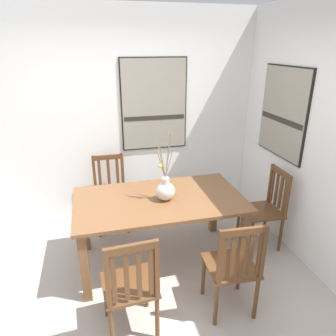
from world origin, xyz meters
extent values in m
cube|color=#B2A89E|center=(0.00, 0.00, -0.01)|extent=(6.40, 6.40, 0.03)
cube|color=white|center=(0.00, 1.86, 1.35)|extent=(6.40, 0.12, 2.70)
cube|color=brown|center=(0.28, 0.67, 0.74)|extent=(1.73, 0.98, 0.03)
cube|color=brown|center=(-0.51, 0.26, 0.36)|extent=(0.08, 0.08, 0.73)
cube|color=brown|center=(1.07, 0.26, 0.36)|extent=(0.08, 0.08, 0.73)
cube|color=brown|center=(-0.51, 1.08, 0.36)|extent=(0.08, 0.08, 0.73)
cube|color=brown|center=(1.07, 1.08, 0.36)|extent=(0.08, 0.08, 0.73)
ellipsoid|color=silver|center=(0.33, 0.63, 0.86)|extent=(0.20, 0.17, 0.19)
cylinder|color=silver|center=(0.33, 0.63, 0.98)|extent=(0.08, 0.08, 0.06)
cylinder|color=#997F5B|center=(0.35, 0.60, 1.24)|extent=(0.05, 0.07, 0.47)
cylinder|color=#997F5B|center=(0.36, 0.65, 1.21)|extent=(0.07, 0.07, 0.41)
cylinder|color=#997F5B|center=(0.29, 0.64, 1.15)|extent=(0.09, 0.04, 0.29)
cylinder|color=#997F5B|center=(0.31, 0.62, 1.17)|extent=(0.06, 0.02, 0.33)
cylinder|color=#997F5B|center=(0.30, 0.65, 1.18)|extent=(0.08, 0.05, 0.36)
cylinder|color=#997F5B|center=(0.37, 0.64, 1.15)|extent=(0.09, 0.03, 0.28)
sphere|color=#E5CC4C|center=(0.28, 0.64, 1.14)|extent=(0.05, 0.05, 0.05)
cube|color=brown|center=(-0.16, -0.15, 0.45)|extent=(0.45, 0.45, 0.03)
cylinder|color=brown|center=(-0.35, 0.02, 0.22)|extent=(0.04, 0.04, 0.43)
cylinder|color=brown|center=(0.01, 0.04, 0.22)|extent=(0.04, 0.04, 0.43)
cylinder|color=brown|center=(-0.32, -0.34, 0.22)|extent=(0.04, 0.04, 0.43)
cylinder|color=brown|center=(0.04, -0.32, 0.22)|extent=(0.04, 0.04, 0.43)
cube|color=brown|center=(-0.32, -0.35, 0.71)|extent=(0.04, 0.04, 0.50)
cube|color=brown|center=(0.04, -0.33, 0.71)|extent=(0.04, 0.04, 0.50)
cube|color=brown|center=(-0.14, -0.34, 0.93)|extent=(0.38, 0.06, 0.06)
cube|color=brown|center=(-0.28, -0.35, 0.70)|extent=(0.04, 0.02, 0.41)
cube|color=brown|center=(-0.19, -0.34, 0.70)|extent=(0.04, 0.02, 0.41)
cube|color=brown|center=(-0.10, -0.34, 0.70)|extent=(0.04, 0.02, 0.41)
cube|color=brown|center=(-0.01, -0.33, 0.70)|extent=(0.04, 0.02, 0.41)
cube|color=brown|center=(1.48, 0.67, 0.45)|extent=(0.44, 0.44, 0.03)
cylinder|color=brown|center=(1.29, 0.50, 0.22)|extent=(0.04, 0.04, 0.43)
cylinder|color=brown|center=(1.31, 0.86, 0.22)|extent=(0.04, 0.04, 0.43)
cylinder|color=brown|center=(1.65, 0.49, 0.22)|extent=(0.04, 0.04, 0.43)
cylinder|color=brown|center=(1.67, 0.85, 0.22)|extent=(0.04, 0.04, 0.43)
cube|color=brown|center=(1.66, 0.49, 0.70)|extent=(0.04, 0.04, 0.49)
cube|color=brown|center=(1.68, 0.85, 0.70)|extent=(0.04, 0.04, 0.49)
cube|color=brown|center=(1.67, 0.67, 0.92)|extent=(0.05, 0.38, 0.06)
cube|color=brown|center=(1.67, 0.53, 0.69)|extent=(0.02, 0.04, 0.40)
cube|color=brown|center=(1.67, 0.62, 0.69)|extent=(0.02, 0.04, 0.40)
cube|color=brown|center=(1.67, 0.71, 0.69)|extent=(0.02, 0.04, 0.40)
cube|color=brown|center=(1.68, 0.80, 0.69)|extent=(0.02, 0.04, 0.40)
cube|color=brown|center=(0.73, -0.13, 0.45)|extent=(0.44, 0.44, 0.03)
cylinder|color=brown|center=(0.56, 0.06, 0.22)|extent=(0.04, 0.04, 0.43)
cylinder|color=brown|center=(0.92, 0.04, 0.22)|extent=(0.04, 0.04, 0.43)
cylinder|color=brown|center=(0.54, -0.30, 0.22)|extent=(0.04, 0.04, 0.43)
cylinder|color=brown|center=(0.90, -0.32, 0.22)|extent=(0.04, 0.04, 0.43)
cube|color=brown|center=(0.54, -0.31, 0.70)|extent=(0.04, 0.04, 0.49)
cube|color=brown|center=(0.90, -0.33, 0.70)|extent=(0.04, 0.04, 0.49)
cube|color=brown|center=(0.72, -0.32, 0.92)|extent=(0.38, 0.05, 0.06)
cube|color=brown|center=(0.57, -0.31, 0.69)|extent=(0.04, 0.02, 0.40)
cube|color=brown|center=(0.65, -0.31, 0.69)|extent=(0.04, 0.02, 0.40)
cube|color=brown|center=(0.72, -0.32, 0.69)|extent=(0.04, 0.02, 0.40)
cube|color=brown|center=(0.80, -0.32, 0.69)|extent=(0.04, 0.02, 0.40)
cube|color=brown|center=(0.88, -0.33, 0.69)|extent=(0.04, 0.02, 0.40)
cube|color=brown|center=(-0.17, 1.47, 0.45)|extent=(0.43, 0.43, 0.03)
cylinder|color=brown|center=(0.01, 1.29, 0.22)|extent=(0.04, 0.04, 0.43)
cylinder|color=brown|center=(-0.35, 1.29, 0.22)|extent=(0.04, 0.04, 0.43)
cylinder|color=brown|center=(0.01, 1.65, 0.22)|extent=(0.04, 0.04, 0.43)
cylinder|color=brown|center=(-0.35, 1.65, 0.22)|extent=(0.04, 0.04, 0.43)
cube|color=brown|center=(0.01, 1.66, 0.70)|extent=(0.04, 0.04, 0.48)
cube|color=brown|center=(-0.35, 1.66, 0.70)|extent=(0.04, 0.04, 0.48)
cube|color=brown|center=(-0.17, 1.66, 0.91)|extent=(0.38, 0.04, 0.06)
cube|color=brown|center=(-0.06, 1.66, 0.69)|extent=(0.04, 0.02, 0.39)
cube|color=brown|center=(-0.17, 1.66, 0.69)|extent=(0.04, 0.02, 0.39)
cube|color=brown|center=(-0.29, 1.66, 0.69)|extent=(0.04, 0.02, 0.39)
cube|color=black|center=(0.47, 1.80, 1.52)|extent=(0.85, 0.04, 1.16)
cube|color=gray|center=(0.47, 1.78, 1.52)|extent=(0.82, 0.01, 1.13)
cube|color=#2D2823|center=(0.47, 1.77, 1.36)|extent=(0.79, 0.00, 0.06)
cube|color=black|center=(1.80, 0.96, 1.52)|extent=(0.04, 0.86, 1.02)
cube|color=gray|center=(1.78, 0.96, 1.52)|extent=(0.01, 0.83, 0.99)
cube|color=#2D2823|center=(1.77, 0.96, 1.44)|extent=(0.00, 0.80, 0.06)
camera|label=1|loc=(-0.33, -2.15, 2.24)|focal=33.43mm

